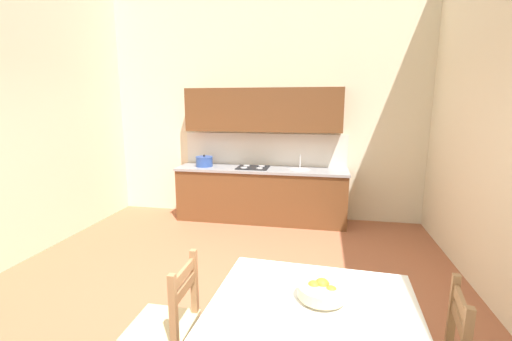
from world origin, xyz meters
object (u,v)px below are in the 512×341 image
kitchen_cabinetry (261,170)px  dining_table (313,324)px  fruit_bowl (322,291)px  dining_chair_tv_side (167,326)px

kitchen_cabinetry → dining_table: size_ratio=2.20×
kitchen_cabinetry → fruit_bowl: kitchen_cabinetry is taller
kitchen_cabinetry → dining_chair_tv_side: bearing=-90.4°
dining_table → fruit_bowl: 0.20m
dining_table → dining_chair_tv_side: dining_chair_tv_side is taller
kitchen_cabinetry → fruit_bowl: 3.67m
dining_chair_tv_side → fruit_bowl: 1.10m
dining_table → dining_chair_tv_side: size_ratio=1.38×
kitchen_cabinetry → fruit_bowl: bearing=-74.0°
fruit_bowl → dining_table: bearing=-125.8°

